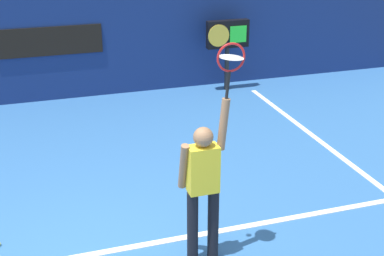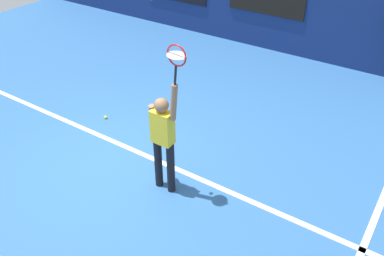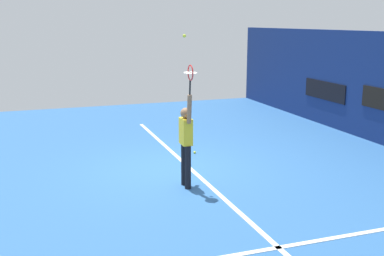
# 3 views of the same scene
# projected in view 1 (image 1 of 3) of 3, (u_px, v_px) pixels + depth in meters

# --- Properties ---
(back_wall) EXTENTS (18.00, 0.20, 3.13)m
(back_wall) POSITION_uv_depth(u_px,v_px,m) (47.00, 27.00, 10.94)
(back_wall) COLOR navy
(back_wall) RESTS_ON ground_plane
(sponsor_banner_center) EXTENTS (2.20, 0.03, 0.60)m
(sponsor_banner_center) POSITION_uv_depth(u_px,v_px,m) (49.00, 41.00, 10.94)
(sponsor_banner_center) COLOR black
(court_baseline) EXTENTS (10.00, 0.10, 0.01)m
(court_baseline) POSITION_uv_depth(u_px,v_px,m) (91.00, 255.00, 6.35)
(court_baseline) COLOR white
(court_baseline) RESTS_ON ground_plane
(court_sideline) EXTENTS (0.10, 7.00, 0.01)m
(court_sideline) POSITION_uv_depth(u_px,v_px,m) (337.00, 154.00, 8.92)
(court_sideline) COLOR white
(court_sideline) RESTS_ON ground_plane
(tennis_player) EXTENTS (0.54, 0.31, 1.99)m
(tennis_player) POSITION_uv_depth(u_px,v_px,m) (203.00, 184.00, 5.90)
(tennis_player) COLOR black
(tennis_player) RESTS_ON ground_plane
(tennis_racket) EXTENTS (0.34, 0.27, 0.62)m
(tennis_racket) POSITION_uv_depth(u_px,v_px,m) (231.00, 61.00, 5.44)
(tennis_racket) COLOR black
(scoreboard_clock) EXTENTS (0.96, 0.20, 1.58)m
(scoreboard_clock) POSITION_uv_depth(u_px,v_px,m) (227.00, 37.00, 11.64)
(scoreboard_clock) COLOR black
(scoreboard_clock) RESTS_ON ground_plane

